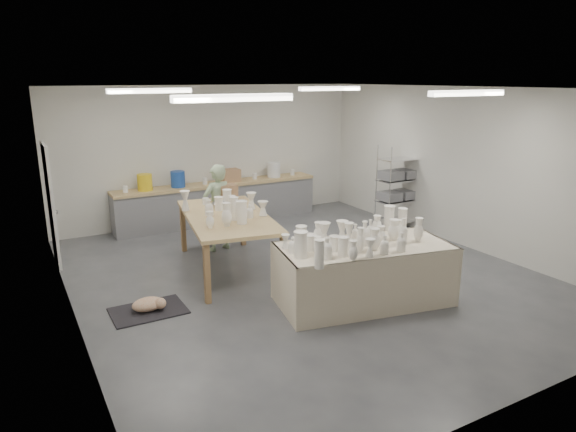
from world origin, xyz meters
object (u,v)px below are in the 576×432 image
work_table (227,214)px  potter (218,208)px  drying_table (363,271)px  red_stool (213,232)px

work_table → potter: (0.22, 1.00, -0.15)m
work_table → potter: 1.03m
drying_table → potter: (-0.93, 3.20, 0.35)m
drying_table → work_table: size_ratio=0.95×
potter → red_stool: potter is taller
work_table → red_stool: size_ratio=6.78×
work_table → red_stool: 1.46m
potter → drying_table: bearing=94.4°
drying_table → potter: bearing=117.3°
potter → red_stool: bearing=-101.8°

